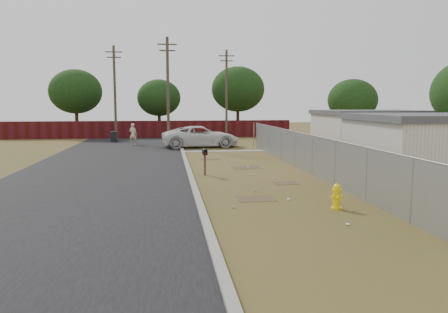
{
  "coord_description": "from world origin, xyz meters",
  "views": [
    {
      "loc": [
        -4.09,
        -20.92,
        3.59
      ],
      "look_at": [
        -1.46,
        -0.68,
        1.1
      ],
      "focal_mm": 35.0,
      "sensor_mm": 36.0,
      "label": 1
    }
  ],
  "objects": [
    {
      "name": "trash_bin",
      "position": [
        -9.09,
        20.73,
        0.5
      ],
      "size": [
        0.72,
        0.71,
        0.97
      ],
      "color": "black",
      "rests_on": "ground"
    },
    {
      "name": "scattered_litter",
      "position": [
        0.06,
        -3.17,
        0.04
      ],
      "size": [
        3.15,
        11.98,
        0.07
      ],
      "color": "white",
      "rests_on": "ground"
    },
    {
      "name": "fire_hydrant",
      "position": [
        1.61,
        -6.94,
        0.43
      ],
      "size": [
        0.42,
        0.42,
        0.91
      ],
      "color": "yellow",
      "rests_on": "ground"
    },
    {
      "name": "utility_poles",
      "position": [
        -3.67,
        20.67,
        4.69
      ],
      "size": [
        12.6,
        8.24,
        9.0
      ],
      "color": "#493D31",
      "rests_on": "ground"
    },
    {
      "name": "houses",
      "position": [
        9.7,
        3.13,
        1.56
      ],
      "size": [
        9.3,
        17.24,
        3.1
      ],
      "color": "silver",
      "rests_on": "ground"
    },
    {
      "name": "horizon_trees",
      "position": [
        0.84,
        23.56,
        4.63
      ],
      "size": [
        33.32,
        31.94,
        7.78
      ],
      "color": "#352718",
      "rests_on": "ground"
    },
    {
      "name": "ground",
      "position": [
        0.0,
        0.0,
        0.0
      ],
      "size": [
        120.0,
        120.0,
        0.0
      ],
      "primitive_type": "plane",
      "color": "brown",
      "rests_on": "ground"
    },
    {
      "name": "privacy_fence",
      "position": [
        -6.0,
        25.0,
        0.9
      ],
      "size": [
        30.0,
        0.12,
        1.8
      ],
      "primitive_type": "cube",
      "color": "#490F16",
      "rests_on": "ground"
    },
    {
      "name": "mailbox",
      "position": [
        -2.25,
        0.71,
        1.06
      ],
      "size": [
        0.24,
        0.58,
        1.34
      ],
      "color": "brown",
      "rests_on": "ground"
    },
    {
      "name": "pickup_truck",
      "position": [
        -1.38,
        14.73,
        0.88
      ],
      "size": [
        6.54,
        3.48,
        1.75
      ],
      "primitive_type": "imported",
      "rotation": [
        0.0,
        0.0,
        1.66
      ],
      "color": "silver",
      "rests_on": "ground"
    },
    {
      "name": "pedestrian",
      "position": [
        -7.03,
        17.2,
        0.95
      ],
      "size": [
        0.82,
        0.69,
        1.9
      ],
      "primitive_type": "imported",
      "rotation": [
        0.0,
        0.0,
        2.75
      ],
      "color": "#C8AD92",
      "rests_on": "ground"
    },
    {
      "name": "street",
      "position": [
        -6.76,
        8.05,
        0.02
      ],
      "size": [
        15.1,
        60.0,
        0.12
      ],
      "color": "black",
      "rests_on": "ground"
    },
    {
      "name": "chainlink_fence",
      "position": [
        3.12,
        1.03,
        0.8
      ],
      "size": [
        0.1,
        27.06,
        2.02
      ],
      "color": "gray",
      "rests_on": "ground"
    }
  ]
}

